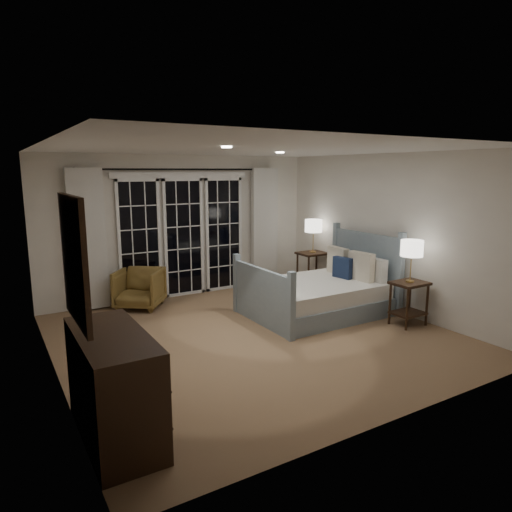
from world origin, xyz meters
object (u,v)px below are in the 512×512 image
nightstand_right (313,264)px  lamp_left (412,249)px  bed (320,294)px  armchair (140,288)px  dresser (114,385)px  lamp_right (313,226)px  nightstand_left (409,297)px

nightstand_right → lamp_left: lamp_left is taller
bed → armchair: bed is taller
bed → dresser: bed is taller
nightstand_right → lamp_right: lamp_right is taller
nightstand_left → lamp_right: (0.10, 2.39, 0.78)m
lamp_right → armchair: 3.36m
bed → lamp_left: lamp_left is taller
bed → lamp_right: bearing=56.6°
bed → nightstand_left: bearing=-56.1°
bed → lamp_right: (0.84, 1.28, 0.89)m
dresser → lamp_left: bearing=8.9°
nightstand_right → lamp_right: (0.00, -0.00, 0.73)m
nightstand_left → nightstand_right: 2.39m
bed → lamp_right: size_ratio=3.38×
lamp_left → armchair: lamp_left is taller
nightstand_right → lamp_left: 2.48m
lamp_left → armchair: 4.30m
bed → dresser: bearing=-153.8°
lamp_right → armchair: size_ratio=0.87×
nightstand_left → nightstand_right: nightstand_right is taller
nightstand_left → lamp_right: bearing=87.7°
dresser → nightstand_right: bearing=34.4°
nightstand_right → lamp_left: size_ratio=1.16×
nightstand_right → lamp_right: 0.73m
bed → nightstand_right: bearing=56.6°
nightstand_left → lamp_left: bearing=-90.0°
dresser → nightstand_left: bearing=8.9°
dresser → lamp_right: bearing=34.4°
lamp_right → armchair: (-3.21, 0.47, -0.88)m
bed → lamp_left: (0.75, -1.11, 0.82)m
armchair → bed: bearing=0.7°
bed → armchair: (-2.36, 1.75, 0.01)m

